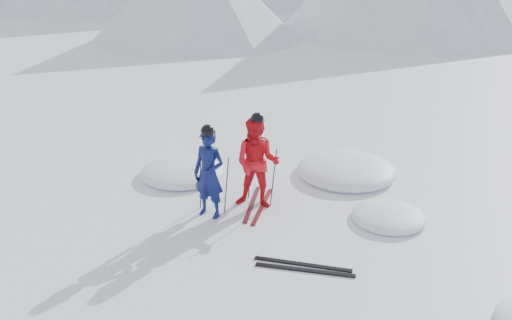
% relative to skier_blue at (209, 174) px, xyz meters
% --- Properties ---
extents(ground, '(160.00, 160.00, 0.00)m').
position_rel_skier_blue_xyz_m(ground, '(2.46, 0.15, -0.91)').
color(ground, white).
rests_on(ground, ground).
extents(skier_blue, '(0.67, 0.45, 1.83)m').
position_rel_skier_blue_xyz_m(skier_blue, '(0.00, 0.00, 0.00)').
color(skier_blue, '#0D154F').
rests_on(skier_blue, ground).
extents(skier_red, '(1.10, 0.95, 1.94)m').
position_rel_skier_blue_xyz_m(skier_red, '(0.67, 0.80, 0.06)').
color(skier_red, red).
rests_on(skier_red, ground).
extents(pole_blue_left, '(0.12, 0.09, 1.21)m').
position_rel_skier_blue_xyz_m(pole_blue_left, '(-0.30, 0.15, -0.30)').
color(pole_blue_left, black).
rests_on(pole_blue_left, ground).
extents(pole_blue_right, '(0.12, 0.07, 1.22)m').
position_rel_skier_blue_xyz_m(pole_blue_right, '(0.25, 0.25, -0.30)').
color(pole_blue_right, black).
rests_on(pole_blue_right, ground).
extents(pole_red_left, '(0.13, 0.10, 1.29)m').
position_rel_skier_blue_xyz_m(pole_red_left, '(0.37, 1.05, -0.27)').
color(pole_red_left, black).
rests_on(pole_red_left, ground).
extents(pole_red_right, '(0.13, 0.09, 1.29)m').
position_rel_skier_blue_xyz_m(pole_red_right, '(0.97, 0.95, -0.27)').
color(pole_red_right, black).
rests_on(pole_red_right, ground).
extents(ski_worn_left, '(0.58, 1.65, 0.03)m').
position_rel_skier_blue_xyz_m(ski_worn_left, '(0.55, 0.80, -0.90)').
color(ski_worn_left, black).
rests_on(ski_worn_left, ground).
extents(ski_worn_right, '(0.47, 1.68, 0.03)m').
position_rel_skier_blue_xyz_m(ski_worn_right, '(0.79, 0.80, -0.90)').
color(ski_worn_right, black).
rests_on(ski_worn_right, ground).
extents(ski_loose_a, '(1.68, 0.44, 0.03)m').
position_rel_skier_blue_xyz_m(ski_loose_a, '(2.37, -0.88, -0.90)').
color(ski_loose_a, black).
rests_on(ski_loose_a, ground).
extents(ski_loose_b, '(1.67, 0.49, 0.03)m').
position_rel_skier_blue_xyz_m(ski_loose_b, '(2.47, -1.03, -0.90)').
color(ski_loose_b, black).
rests_on(ski_loose_b, ground).
extents(snow_lumps, '(9.35, 5.93, 0.52)m').
position_rel_skier_blue_xyz_m(snow_lumps, '(1.41, 2.10, -0.91)').
color(snow_lumps, white).
rests_on(snow_lumps, ground).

